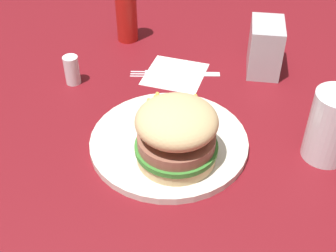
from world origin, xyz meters
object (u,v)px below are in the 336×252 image
(drink_glass, at_px, (330,130))
(salt_shaker, at_px, (72,70))
(fries_pile, at_px, (168,110))
(napkin_dispenser, at_px, (265,47))
(ketchup_bottle, at_px, (126,12))
(sandwich, at_px, (176,133))
(fork, at_px, (174,73))
(plate, at_px, (168,144))
(napkin, at_px, (175,74))

(drink_glass, distance_m, salt_shaker, 0.46)
(drink_glass, height_order, salt_shaker, drink_glass)
(fries_pile, height_order, salt_shaker, salt_shaker)
(napkin_dispenser, height_order, ketchup_bottle, ketchup_bottle)
(sandwich, xyz_separation_m, drink_glass, (-0.09, 0.21, -0.01))
(sandwich, relative_size, fries_pile, 1.01)
(fries_pile, relative_size, ketchup_bottle, 0.96)
(fries_pile, height_order, ketchup_bottle, ketchup_bottle)
(fork, bearing_deg, sandwich, 17.74)
(sandwich, distance_m, salt_shaker, 0.29)
(plate, bearing_deg, ketchup_bottle, -148.16)
(drink_glass, xyz_separation_m, ketchup_bottle, (-0.25, -0.42, 0.01))
(fries_pile, distance_m, napkin_dispenser, 0.24)
(napkin, xyz_separation_m, napkin_dispenser, (-0.07, 0.16, 0.05))
(plate, xyz_separation_m, sandwich, (0.03, 0.02, 0.05))
(plate, xyz_separation_m, fork, (-0.20, -0.05, -0.00))
(sandwich, bearing_deg, napkin, -162.64)
(napkin, bearing_deg, sandwich, 17.36)
(drink_glass, relative_size, ketchup_bottle, 0.90)
(sandwich, relative_size, napkin, 1.11)
(plate, distance_m, drink_glass, 0.24)
(napkin, bearing_deg, plate, 13.94)
(fries_pile, relative_size, napkin, 1.10)
(napkin_dispenser, bearing_deg, fork, -75.84)
(sandwich, xyz_separation_m, salt_shaker, (-0.15, -0.25, -0.03))
(salt_shaker, bearing_deg, plate, 62.52)
(drink_glass, distance_m, napkin_dispenser, 0.25)
(plate, bearing_deg, napkin_dispenser, 158.34)
(fries_pile, distance_m, ketchup_bottle, 0.29)
(plate, xyz_separation_m, drink_glass, (-0.06, 0.23, 0.04))
(plate, xyz_separation_m, salt_shaker, (-0.12, -0.22, 0.02))
(ketchup_bottle, bearing_deg, drink_glass, 59.59)
(ketchup_bottle, bearing_deg, sandwich, 32.21)
(napkin_dispenser, xyz_separation_m, salt_shaker, (0.15, -0.33, -0.02))
(ketchup_bottle, bearing_deg, plate, 31.84)
(plate, height_order, drink_glass, drink_glass)
(plate, relative_size, fork, 1.46)
(plate, xyz_separation_m, fries_pile, (-0.07, -0.02, 0.01))
(fries_pile, relative_size, fork, 0.71)
(sandwich, xyz_separation_m, napkin_dispenser, (-0.30, 0.08, -0.01))
(napkin_dispenser, relative_size, ketchup_bottle, 0.78)
(napkin, bearing_deg, drink_glass, 62.84)
(napkin_dispenser, bearing_deg, napkin, -75.78)
(ketchup_bottle, relative_size, salt_shaker, 2.30)
(fork, bearing_deg, salt_shaker, -64.02)
(fork, height_order, ketchup_bottle, ketchup_bottle)
(sandwich, relative_size, napkin_dispenser, 1.25)
(ketchup_bottle, bearing_deg, fries_pile, 35.51)
(ketchup_bottle, distance_m, salt_shaker, 0.19)
(sandwich, distance_m, fork, 0.25)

